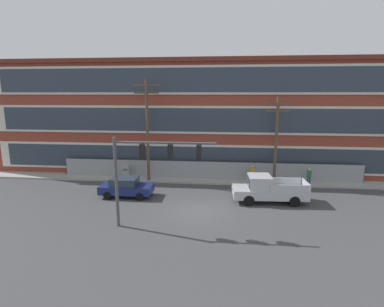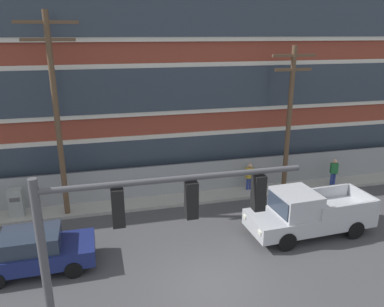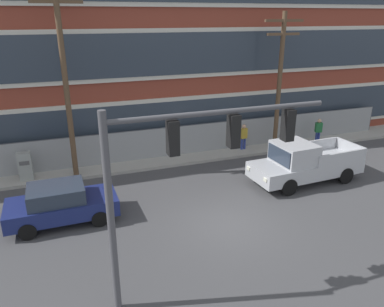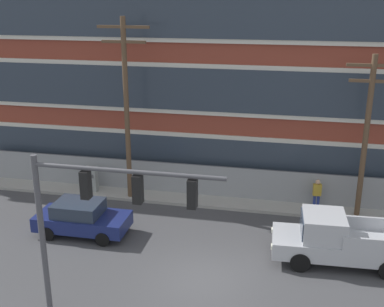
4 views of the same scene
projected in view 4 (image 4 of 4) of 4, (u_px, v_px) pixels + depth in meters
ground_plane at (203, 280)px, 18.47m from camera, size 160.00×160.00×0.00m
sidewalk_building_side at (230, 201)px, 25.34m from camera, size 80.00×2.10×0.16m
brick_mill_building at (240, 74)px, 29.71m from camera, size 45.91×11.57×11.50m
chain_link_fence at (236, 184)px, 25.35m from camera, size 28.50×0.06×1.85m
traffic_signal_mast at (98, 205)px, 15.01m from camera, size 6.18×0.43×5.67m
pickup_truck_silver at (339, 241)px, 19.39m from camera, size 5.69×2.35×2.08m
sedan_navy at (82, 218)px, 21.79m from camera, size 4.20×1.99×1.56m
utility_pole_near_corner at (126, 103)px, 24.16m from camera, size 2.63×0.26×9.45m
utility_pole_midblock at (366, 131)px, 22.25m from camera, size 2.38×0.26×7.93m
electrical_cabinet at (92, 180)px, 26.25m from camera, size 0.63×0.42×1.56m
pedestrian_near_cabinet at (317, 193)px, 24.05m from camera, size 0.43×0.30×1.69m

